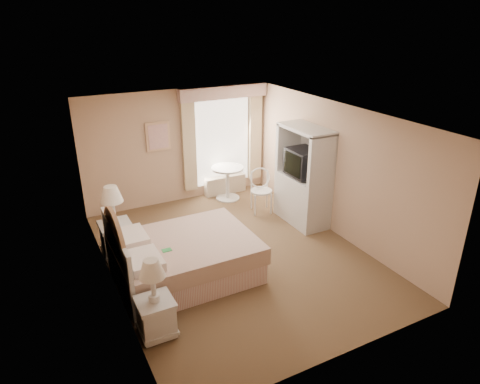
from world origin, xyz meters
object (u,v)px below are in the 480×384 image
nightstand_near (155,308)px  nightstand_far (116,230)px  round_table (228,178)px  bed (179,258)px  cafe_chair (261,187)px  armoire (303,184)px

nightstand_near → nightstand_far: 2.28m
round_table → bed: bearing=-129.8°
cafe_chair → armoire: bearing=-43.0°
round_table → cafe_chair: cafe_chair is taller
nightstand_near → armoire: (3.65, 1.90, 0.39)m
nightstand_far → armoire: armoire is taller
nightstand_near → cafe_chair: nightstand_near is taller
bed → armoire: 3.07m
nightstand_near → cafe_chair: (3.15, 2.73, 0.12)m
armoire → nightstand_near: bearing=-152.5°
bed → armoire: (2.93, 0.78, 0.45)m
nightstand_far → cafe_chair: 3.19m
nightstand_far → round_table: bearing=25.4°
bed → cafe_chair: (2.43, 1.61, 0.18)m
nightstand_near → round_table: (2.80, 3.61, 0.08)m
bed → nightstand_near: bed is taller
bed → cafe_chair: bed is taller
bed → armoire: bearing=15.0°
nightstand_far → round_table: size_ratio=1.68×
bed → cafe_chair: size_ratio=2.31×
nightstand_far → cafe_chair: size_ratio=1.37×
bed → nightstand_far: bed is taller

